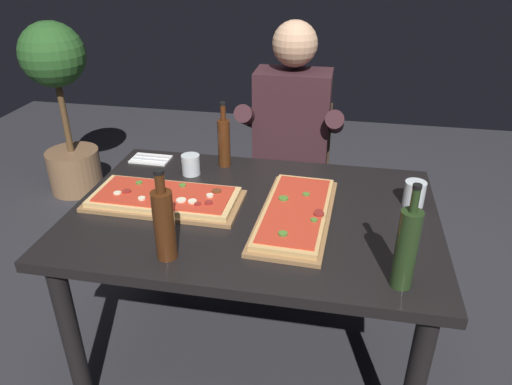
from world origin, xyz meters
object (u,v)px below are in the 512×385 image
at_px(oil_bottle_amber, 164,223).
at_px(potted_plant_corner, 61,99).
at_px(tumbler_far_side, 414,194).
at_px(seated_diner, 290,140).
at_px(pizza_rectangular_front, 165,198).
at_px(diner_chair, 292,174).
at_px(vinegar_bottle_green, 406,248).
at_px(wine_bottle_dark, 224,141).
at_px(tumbler_near_camera, 191,166).
at_px(dining_table, 254,231).
at_px(pizza_rectangular_left, 296,213).

xyz_separation_m(oil_bottle_amber, potted_plant_corner, (-1.37, 1.66, -0.18)).
height_order(oil_bottle_amber, tumbler_far_side, oil_bottle_amber).
bearing_deg(seated_diner, pizza_rectangular_front, -118.57).
bearing_deg(potted_plant_corner, diner_chair, -15.32).
height_order(oil_bottle_amber, vinegar_bottle_green, vinegar_bottle_green).
relative_size(wine_bottle_dark, potted_plant_corner, 0.25).
bearing_deg(tumbler_near_camera, vinegar_bottle_green, -35.92).
xyz_separation_m(diner_chair, seated_diner, (0.00, -0.12, 0.26)).
xyz_separation_m(pizza_rectangular_front, potted_plant_corner, (-1.24, 1.32, -0.07)).
relative_size(vinegar_bottle_green, seated_diner, 0.26).
xyz_separation_m(dining_table, pizza_rectangular_left, (0.17, -0.03, 0.11)).
distance_m(vinegar_bottle_green, tumbler_near_camera, 1.06).
height_order(pizza_rectangular_left, vinegar_bottle_green, vinegar_bottle_green).
xyz_separation_m(dining_table, vinegar_bottle_green, (0.52, -0.36, 0.23)).
distance_m(oil_bottle_amber, tumbler_far_side, 0.98).
bearing_deg(potted_plant_corner, tumbler_near_camera, -39.64).
height_order(vinegar_bottle_green, tumbler_near_camera, vinegar_bottle_green).
bearing_deg(tumbler_far_side, oil_bottle_amber, -148.46).
height_order(dining_table, seated_diner, seated_diner).
bearing_deg(wine_bottle_dark, tumbler_near_camera, -137.31).
distance_m(diner_chair, seated_diner, 0.28).
height_order(dining_table, tumbler_near_camera, tumbler_near_camera).
bearing_deg(pizza_rectangular_front, vinegar_bottle_green, -21.64).
xyz_separation_m(oil_bottle_amber, vinegar_bottle_green, (0.75, -0.01, 0.01)).
distance_m(pizza_rectangular_front, tumbler_far_side, 0.98).
xyz_separation_m(oil_bottle_amber, tumbler_near_camera, (-0.11, 0.61, -0.09)).
bearing_deg(tumbler_far_side, pizza_rectangular_front, -170.22).
distance_m(pizza_rectangular_front, potted_plant_corner, 1.81).
height_order(dining_table, oil_bottle_amber, oil_bottle_amber).
relative_size(vinegar_bottle_green, potted_plant_corner, 0.28).
relative_size(vinegar_bottle_green, diner_chair, 0.39).
bearing_deg(pizza_rectangular_left, vinegar_bottle_green, -42.91).
distance_m(tumbler_near_camera, seated_diner, 0.61).
bearing_deg(wine_bottle_dark, diner_chair, 61.55).
bearing_deg(tumbler_far_side, seated_diner, 133.83).
relative_size(pizza_rectangular_front, wine_bottle_dark, 2.03).
relative_size(pizza_rectangular_front, vinegar_bottle_green, 1.78).
relative_size(vinegar_bottle_green, tumbler_far_side, 3.40).
bearing_deg(potted_plant_corner, pizza_rectangular_front, -46.76).
bearing_deg(pizza_rectangular_front, pizza_rectangular_left, -1.72).
xyz_separation_m(wine_bottle_dark, tumbler_far_side, (0.82, -0.22, -0.07)).
bearing_deg(tumbler_near_camera, wine_bottle_dark, 42.69).
distance_m(pizza_rectangular_left, tumbler_far_side, 0.48).
bearing_deg(oil_bottle_amber, dining_table, 57.97).
bearing_deg(pizza_rectangular_left, dining_table, 170.94).
relative_size(dining_table, seated_diner, 1.05).
relative_size(dining_table, diner_chair, 1.61).
bearing_deg(dining_table, tumbler_near_camera, 141.89).
xyz_separation_m(tumbler_near_camera, diner_chair, (0.38, 0.59, -0.29)).
bearing_deg(oil_bottle_amber, pizza_rectangular_left, 40.24).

